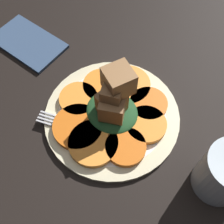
% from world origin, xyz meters
% --- Properties ---
extents(table_slab, '(1.20, 1.20, 0.02)m').
position_xyz_m(table_slab, '(0.00, 0.00, 0.01)').
color(table_slab, black).
rests_on(table_slab, ground).
extents(plate, '(0.26, 0.26, 0.01)m').
position_xyz_m(plate, '(0.00, 0.00, 0.03)').
color(plate, beige).
rests_on(plate, table_slab).
extents(carrot_slice_0, '(0.07, 0.07, 0.01)m').
position_xyz_m(carrot_slice_0, '(0.06, -0.04, 0.04)').
color(carrot_slice_0, orange).
rests_on(carrot_slice_0, plate).
extents(carrot_slice_1, '(0.08, 0.08, 0.01)m').
position_xyz_m(carrot_slice_1, '(0.06, 0.02, 0.04)').
color(carrot_slice_1, orange).
rests_on(carrot_slice_1, plate).
extents(carrot_slice_2, '(0.07, 0.07, 0.01)m').
position_xyz_m(carrot_slice_2, '(0.04, 0.06, 0.04)').
color(carrot_slice_2, orange).
rests_on(carrot_slice_2, plate).
extents(carrot_slice_3, '(0.09, 0.09, 0.01)m').
position_xyz_m(carrot_slice_3, '(-0.01, 0.07, 0.04)').
color(carrot_slice_3, orange).
rests_on(carrot_slice_3, plate).
extents(carrot_slice_4, '(0.08, 0.08, 0.01)m').
position_xyz_m(carrot_slice_4, '(-0.05, 0.04, 0.04)').
color(carrot_slice_4, orange).
rests_on(carrot_slice_4, plate).
extents(carrot_slice_5, '(0.07, 0.07, 0.01)m').
position_xyz_m(carrot_slice_5, '(-0.07, -0.01, 0.04)').
color(carrot_slice_5, orange).
rests_on(carrot_slice_5, plate).
extents(carrot_slice_6, '(0.09, 0.09, 0.01)m').
position_xyz_m(carrot_slice_6, '(-0.03, -0.06, 0.04)').
color(carrot_slice_6, orange).
rests_on(carrot_slice_6, plate).
extents(carrot_slice_7, '(0.09, 0.09, 0.01)m').
position_xyz_m(carrot_slice_7, '(0.01, -0.07, 0.04)').
color(carrot_slice_7, orange).
rests_on(carrot_slice_7, plate).
extents(center_pile, '(0.10, 0.09, 0.11)m').
position_xyz_m(center_pile, '(-0.00, 0.00, 0.07)').
color(center_pile, '#1E4723').
rests_on(center_pile, plate).
extents(fork, '(0.18, 0.08, 0.00)m').
position_xyz_m(fork, '(-0.02, -0.06, 0.03)').
color(fork, silver).
rests_on(fork, plate).
extents(napkin, '(0.16, 0.10, 0.01)m').
position_xyz_m(napkin, '(-0.26, 0.04, 0.02)').
color(napkin, '#334766').
rests_on(napkin, table_slab).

